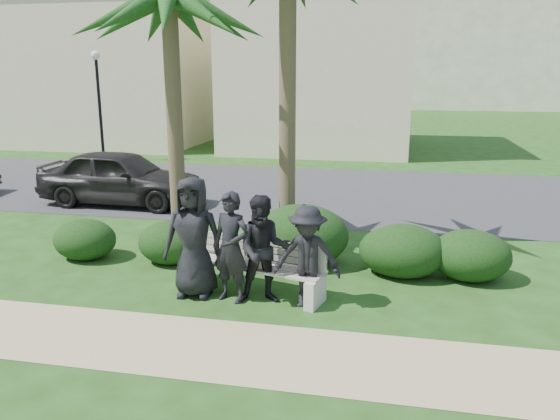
# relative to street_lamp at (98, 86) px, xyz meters

# --- Properties ---
(ground) EXTENTS (160.00, 160.00, 0.00)m
(ground) POSITION_rel_street_lamp_xyz_m (9.00, -12.00, -2.94)
(ground) COLOR #204012
(ground) RESTS_ON ground
(footpath) EXTENTS (30.00, 1.60, 0.01)m
(footpath) POSITION_rel_street_lamp_xyz_m (9.00, -13.80, -2.94)
(footpath) COLOR tan
(footpath) RESTS_ON ground
(asphalt_street) EXTENTS (160.00, 8.00, 0.01)m
(asphalt_street) POSITION_rel_street_lamp_xyz_m (9.00, -4.00, -2.94)
(asphalt_street) COLOR #2D2D30
(asphalt_street) RESTS_ON ground
(stucco_bldg_left) EXTENTS (10.40, 8.40, 7.30)m
(stucco_bldg_left) POSITION_rel_street_lamp_xyz_m (-3.00, 6.00, 0.72)
(stucco_bldg_left) COLOR beige
(stucco_bldg_left) RESTS_ON ground
(stucco_bldg_right) EXTENTS (8.40, 8.40, 7.30)m
(stucco_bldg_right) POSITION_rel_street_lamp_xyz_m (8.00, 6.00, 0.72)
(stucco_bldg_right) COLOR beige
(stucco_bldg_right) RESTS_ON ground
(street_lamp) EXTENTS (0.36, 0.36, 4.29)m
(street_lamp) POSITION_rel_street_lamp_xyz_m (0.00, 0.00, 0.00)
(street_lamp) COLOR black
(street_lamp) RESTS_ON ground
(park_bench) EXTENTS (2.51, 1.11, 0.83)m
(park_bench) POSITION_rel_street_lamp_xyz_m (9.19, -11.89, -2.57)
(park_bench) COLOR #AB9E8F
(park_bench) RESTS_ON ground
(man_a) EXTENTS (0.96, 0.65, 1.92)m
(man_a) POSITION_rel_street_lamp_xyz_m (8.33, -12.17, -1.98)
(man_a) COLOR black
(man_a) RESTS_ON ground
(man_b) EXTENTS (0.72, 0.58, 1.73)m
(man_b) POSITION_rel_street_lamp_xyz_m (8.97, -12.26, -2.08)
(man_b) COLOR black
(man_b) RESTS_ON ground
(man_c) EXTENTS (0.95, 0.81, 1.70)m
(man_c) POSITION_rel_street_lamp_xyz_m (9.48, -12.23, -2.09)
(man_c) COLOR black
(man_c) RESTS_ON ground
(man_d) EXTENTS (1.01, 0.58, 1.57)m
(man_d) POSITION_rel_street_lamp_xyz_m (10.15, -12.24, -2.16)
(man_d) COLOR black
(man_d) RESTS_ON ground
(hedge_a) EXTENTS (1.21, 1.00, 0.79)m
(hedge_a) POSITION_rel_street_lamp_xyz_m (5.65, -10.90, -2.55)
(hedge_a) COLOR black
(hedge_a) RESTS_ON ground
(hedge_b) EXTENTS (1.25, 1.03, 0.81)m
(hedge_b) POSITION_rel_street_lamp_xyz_m (7.36, -10.78, -2.54)
(hedge_b) COLOR black
(hedge_b) RESTS_ON ground
(hedge_c) EXTENTS (1.04, 0.86, 0.68)m
(hedge_c) POSITION_rel_street_lamp_xyz_m (9.25, -10.47, -2.60)
(hedge_c) COLOR black
(hedge_c) RESTS_ON ground
(hedge_d) EXTENTS (1.75, 1.45, 1.14)m
(hedge_d) POSITION_rel_street_lamp_xyz_m (9.75, -10.32, -2.37)
(hedge_d) COLOR black
(hedge_d) RESTS_ON ground
(hedge_e) EXTENTS (1.44, 1.19, 0.94)m
(hedge_e) POSITION_rel_street_lamp_xyz_m (11.61, -10.60, -2.47)
(hedge_e) COLOR black
(hedge_e) RESTS_ON ground
(hedge_f) EXTENTS (1.37, 1.13, 0.89)m
(hedge_f) POSITION_rel_street_lamp_xyz_m (11.51, -10.56, -2.50)
(hedge_f) COLOR black
(hedge_f) RESTS_ON ground
(hedge_extra) EXTENTS (1.37, 1.13, 0.89)m
(hedge_extra) POSITION_rel_street_lamp_xyz_m (12.73, -10.56, -2.50)
(hedge_extra) COLOR black
(hedge_extra) RESTS_ON ground
(palm_left) EXTENTS (3.00, 3.00, 5.76)m
(palm_left) POSITION_rel_street_lamp_xyz_m (7.05, -9.60, 1.85)
(palm_left) COLOR brown
(palm_left) RESTS_ON ground
(car_a) EXTENTS (4.38, 1.83, 1.48)m
(car_a) POSITION_rel_street_lamp_xyz_m (4.22, -6.66, -2.20)
(car_a) COLOR black
(car_a) RESTS_ON ground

